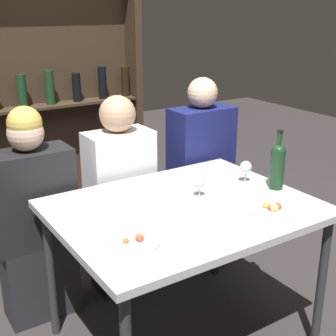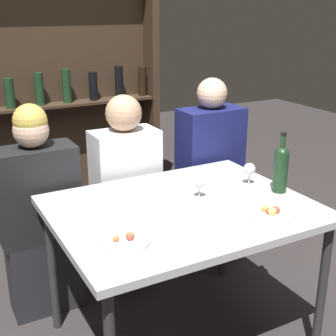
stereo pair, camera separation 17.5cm
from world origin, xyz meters
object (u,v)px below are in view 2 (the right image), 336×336
at_px(food_plate_0, 126,240).
at_px(seated_person_center, 126,200).
at_px(seated_person_right, 209,180).
at_px(wine_bottle, 281,167).
at_px(wine_glass_0, 199,184).
at_px(food_plate_1, 270,214).
at_px(seated_person_left, 40,218).
at_px(wine_glass_1, 250,170).

bearing_deg(food_plate_0, seated_person_center, 66.66).
relative_size(food_plate_0, seated_person_right, 0.16).
bearing_deg(wine_bottle, wine_glass_0, 163.21).
bearing_deg(food_plate_1, seated_person_center, 109.07).
height_order(seated_person_center, seated_person_right, seated_person_right).
distance_m(wine_glass_0, seated_person_left, 0.93).
bearing_deg(seated_person_center, seated_person_left, -180.00).
bearing_deg(wine_bottle, food_plate_1, -138.40).
height_order(wine_glass_0, seated_person_right, seated_person_right).
bearing_deg(wine_glass_1, seated_person_center, 130.84).
bearing_deg(seated_person_left, seated_person_center, 0.00).
relative_size(wine_glass_1, seated_person_left, 0.10).
distance_m(wine_glass_1, food_plate_1, 0.40).
relative_size(wine_glass_1, seated_person_center, 0.10).
relative_size(wine_bottle, food_plate_0, 1.56).
distance_m(food_plate_0, seated_person_right, 1.28).
relative_size(food_plate_0, food_plate_1, 0.96).
height_order(seated_person_left, seated_person_right, seated_person_right).
bearing_deg(food_plate_1, wine_glass_1, 66.09).
xyz_separation_m(wine_bottle, wine_glass_1, (-0.08, 0.15, -0.05)).
xyz_separation_m(wine_glass_0, food_plate_1, (0.17, -0.33, -0.07)).
distance_m(wine_bottle, food_plate_1, 0.34).
distance_m(wine_glass_1, food_plate_0, 0.89).
relative_size(wine_bottle, wine_glass_1, 2.59).
height_order(wine_glass_0, wine_glass_1, wine_glass_1).
distance_m(wine_bottle, wine_glass_0, 0.43).
distance_m(food_plate_1, seated_person_left, 1.26).
bearing_deg(food_plate_1, wine_glass_0, 116.83).
height_order(wine_glass_1, food_plate_0, wine_glass_1).
distance_m(food_plate_1, seated_person_right, 0.98).
distance_m(wine_bottle, seated_person_right, 0.77).
relative_size(wine_glass_0, food_plate_1, 0.53).
bearing_deg(wine_glass_1, food_plate_0, -161.57).
bearing_deg(wine_glass_0, seated_person_left, 138.99).
xyz_separation_m(wine_glass_0, seated_person_center, (-0.15, 0.58, -0.28)).
xyz_separation_m(wine_bottle, wine_glass_0, (-0.41, 0.12, -0.06)).
xyz_separation_m(food_plate_0, food_plate_1, (0.68, -0.08, 0.00)).
bearing_deg(wine_bottle, seated_person_center, 128.25).
xyz_separation_m(wine_bottle, food_plate_1, (-0.24, -0.21, -0.12)).
bearing_deg(food_plate_0, wine_glass_0, 26.30).
height_order(wine_glass_0, food_plate_1, wine_glass_0).
height_order(wine_glass_1, seated_person_right, seated_person_right).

